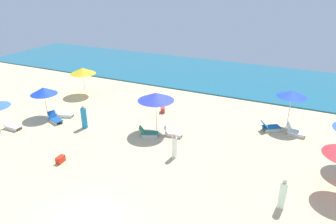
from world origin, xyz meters
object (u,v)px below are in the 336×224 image
(lounge_chair_4_1, at_px, (173,133))
(lounge_chair_3_0, at_px, (55,119))
(umbrella_3, at_px, (44,91))
(umbrella_4, at_px, (156,97))
(beachgoer_0, at_px, (174,146))
(lounge_chair_5_1, at_px, (295,131))
(cooler_box_1, at_px, (60,159))
(cooler_box_0, at_px, (163,110))
(umbrella_2, at_px, (83,71))
(lounge_chair_4_0, at_px, (148,133))
(lounge_chair_3_1, at_px, (64,113))
(umbrella_5, at_px, (292,94))
(beachgoer_1, at_px, (283,194))
(lounge_chair_1_0, at_px, (12,125))
(lounge_chair_5_0, at_px, (270,127))
(beachgoer_2, at_px, (84,118))

(lounge_chair_4_1, bearing_deg, lounge_chair_3_0, 96.50)
(umbrella_3, distance_m, lounge_chair_3_0, 2.30)
(umbrella_4, xyz_separation_m, beachgoer_0, (2.56, -2.65, -1.80))
(umbrella_3, xyz_separation_m, lounge_chair_5_1, (17.55, 4.79, -1.81))
(cooler_box_1, bearing_deg, cooler_box_0, 161.36)
(umbrella_2, distance_m, lounge_chair_4_0, 10.40)
(lounge_chair_3_1, bearing_deg, umbrella_5, -89.51)
(beachgoer_1, distance_m, cooler_box_1, 12.10)
(lounge_chair_1_0, bearing_deg, umbrella_4, -65.48)
(lounge_chair_5_1, bearing_deg, lounge_chair_5_0, 96.94)
(beachgoer_1, height_order, beachgoer_2, beachgoer_2)
(lounge_chair_5_0, xyz_separation_m, cooler_box_1, (-10.38, -9.32, -0.08))
(umbrella_2, height_order, umbrella_5, umbrella_5)
(lounge_chair_3_1, xyz_separation_m, lounge_chair_5_0, (14.74, 4.27, 0.03))
(lounge_chair_4_0, bearing_deg, beachgoer_2, 77.00)
(lounge_chair_4_1, xyz_separation_m, beachgoer_2, (-6.19, -1.52, 0.54))
(lounge_chair_4_1, xyz_separation_m, beachgoer_0, (1.18, -2.40, 0.50))
(lounge_chair_5_1, bearing_deg, cooler_box_0, 98.14)
(lounge_chair_3_0, height_order, cooler_box_1, lounge_chair_3_0)
(lounge_chair_5_0, height_order, beachgoer_0, beachgoer_0)
(lounge_chair_3_0, bearing_deg, lounge_chair_5_0, -50.51)
(umbrella_2, bearing_deg, cooler_box_1, -57.98)
(lounge_chair_3_1, xyz_separation_m, lounge_chair_4_0, (7.40, -0.04, -0.01))
(cooler_box_0, bearing_deg, lounge_chair_4_0, -14.32)
(umbrella_5, bearing_deg, lounge_chair_5_0, -130.02)
(umbrella_3, distance_m, umbrella_4, 8.84)
(umbrella_2, relative_size, lounge_chair_4_1, 1.89)
(umbrella_2, height_order, umbrella_4, umbrella_4)
(beachgoer_2, bearing_deg, umbrella_4, -177.72)
(umbrella_4, distance_m, umbrella_5, 9.40)
(umbrella_5, distance_m, lounge_chair_5_1, 2.60)
(umbrella_3, distance_m, lounge_chair_5_1, 18.29)
(lounge_chair_1_0, bearing_deg, beachgoer_0, -82.21)
(lounge_chair_4_0, relative_size, lounge_chair_4_1, 1.07)
(umbrella_5, bearing_deg, lounge_chair_5_1, -62.63)
(beachgoer_0, bearing_deg, beachgoer_2, 90.93)
(lounge_chair_1_0, height_order, lounge_chair_4_0, lounge_chair_4_0)
(lounge_chair_5_0, relative_size, cooler_box_0, 2.65)
(umbrella_2, height_order, lounge_chair_5_1, umbrella_2)
(lounge_chair_1_0, bearing_deg, lounge_chair_5_0, -64.89)
(umbrella_2, bearing_deg, beachgoer_2, -51.10)
(umbrella_3, height_order, umbrella_5, umbrella_5)
(umbrella_2, distance_m, umbrella_5, 17.48)
(umbrella_5, distance_m, cooler_box_0, 9.61)
(umbrella_3, xyz_separation_m, beachgoer_0, (11.27, -1.23, -1.34))
(umbrella_3, xyz_separation_m, beachgoer_1, (17.54, -3.12, -1.34))
(umbrella_2, relative_size, lounge_chair_3_1, 1.58)
(beachgoer_2, height_order, cooler_box_1, beachgoer_2)
(lounge_chair_5_0, height_order, cooler_box_1, lounge_chair_5_0)
(lounge_chair_3_0, distance_m, lounge_chair_5_1, 17.12)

